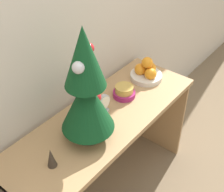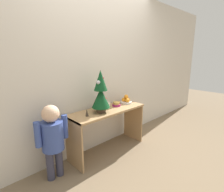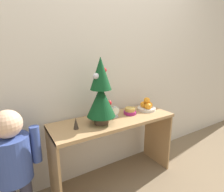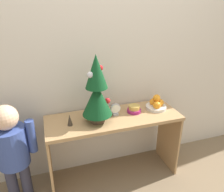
{
  "view_description": "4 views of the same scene",
  "coord_description": "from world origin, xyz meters",
  "px_view_note": "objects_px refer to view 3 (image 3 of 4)",
  "views": [
    {
      "loc": [
        -0.95,
        -0.6,
        1.79
      ],
      "look_at": [
        0.03,
        0.19,
        0.82
      ],
      "focal_mm": 50.0,
      "sensor_mm": 36.0,
      "label": 1
    },
    {
      "loc": [
        -1.69,
        -1.62,
        1.48
      ],
      "look_at": [
        0.05,
        0.18,
        0.88
      ],
      "focal_mm": 28.0,
      "sensor_mm": 36.0,
      "label": 2
    },
    {
      "loc": [
        -0.86,
        -1.13,
        1.31
      ],
      "look_at": [
        -0.03,
        0.21,
        0.91
      ],
      "focal_mm": 28.0,
      "sensor_mm": 36.0,
      "label": 3
    },
    {
      "loc": [
        -0.55,
        -1.45,
        1.65
      ],
      "look_at": [
        -0.02,
        0.21,
        0.89
      ],
      "focal_mm": 35.0,
      "sensor_mm": 36.0,
      "label": 4
    }
  ],
  "objects_px": {
    "desk_clock": "(115,112)",
    "figurine": "(76,123)",
    "mini_tree": "(101,92)",
    "child_figure": "(12,158)",
    "fruit_bowl": "(147,106)",
    "singing_bowl": "(130,111)"
  },
  "relations": [
    {
      "from": "fruit_bowl",
      "to": "child_figure",
      "type": "height_order",
      "value": "child_figure"
    },
    {
      "from": "mini_tree",
      "to": "desk_clock",
      "type": "height_order",
      "value": "mini_tree"
    },
    {
      "from": "figurine",
      "to": "child_figure",
      "type": "xyz_separation_m",
      "value": [
        -0.49,
        0.02,
        -0.17
      ]
    },
    {
      "from": "singing_bowl",
      "to": "figurine",
      "type": "distance_m",
      "value": 0.62
    },
    {
      "from": "mini_tree",
      "to": "child_figure",
      "type": "distance_m",
      "value": 0.83
    },
    {
      "from": "fruit_bowl",
      "to": "singing_bowl",
      "type": "xyz_separation_m",
      "value": [
        -0.24,
        -0.0,
        -0.01
      ]
    },
    {
      "from": "mini_tree",
      "to": "singing_bowl",
      "type": "distance_m",
      "value": 0.46
    },
    {
      "from": "figurine",
      "to": "child_figure",
      "type": "height_order",
      "value": "child_figure"
    },
    {
      "from": "desk_clock",
      "to": "figurine",
      "type": "xyz_separation_m",
      "value": [
        -0.42,
        -0.05,
        -0.01
      ]
    },
    {
      "from": "desk_clock",
      "to": "figurine",
      "type": "height_order",
      "value": "desk_clock"
    },
    {
      "from": "fruit_bowl",
      "to": "child_figure",
      "type": "bearing_deg",
      "value": -178.43
    },
    {
      "from": "singing_bowl",
      "to": "fruit_bowl",
      "type": "bearing_deg",
      "value": 0.7
    },
    {
      "from": "mini_tree",
      "to": "fruit_bowl",
      "type": "distance_m",
      "value": 0.66
    },
    {
      "from": "mini_tree",
      "to": "figurine",
      "type": "xyz_separation_m",
      "value": [
        -0.24,
        0.01,
        -0.24
      ]
    },
    {
      "from": "mini_tree",
      "to": "desk_clock",
      "type": "bearing_deg",
      "value": 18.11
    },
    {
      "from": "mini_tree",
      "to": "child_figure",
      "type": "bearing_deg",
      "value": 177.83
    },
    {
      "from": "fruit_bowl",
      "to": "singing_bowl",
      "type": "bearing_deg",
      "value": -179.3
    },
    {
      "from": "fruit_bowl",
      "to": "singing_bowl",
      "type": "height_order",
      "value": "fruit_bowl"
    },
    {
      "from": "desk_clock",
      "to": "mini_tree",
      "type": "bearing_deg",
      "value": -161.89
    },
    {
      "from": "mini_tree",
      "to": "child_figure",
      "type": "xyz_separation_m",
      "value": [
        -0.73,
        0.03,
        -0.41
      ]
    },
    {
      "from": "child_figure",
      "to": "fruit_bowl",
      "type": "bearing_deg",
      "value": 1.57
    },
    {
      "from": "mini_tree",
      "to": "fruit_bowl",
      "type": "height_order",
      "value": "mini_tree"
    }
  ]
}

